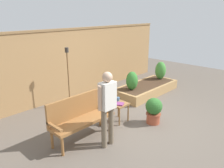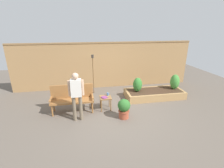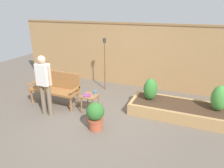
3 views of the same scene
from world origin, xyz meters
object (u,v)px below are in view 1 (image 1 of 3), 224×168
object	(u,v)px
potted_boxwood	(154,110)
shrub_near_bench	(132,81)
garden_bench	(80,114)
person_by_bench	(107,103)
book_on_table	(120,104)
tiki_torch	(68,67)
side_table	(119,106)
shrub_far_corner	(161,70)
cup_on_table	(118,99)

from	to	relation	value
potted_boxwood	shrub_near_bench	world-z (taller)	shrub_near_bench
garden_bench	person_by_bench	distance (m)	0.78
book_on_table	person_by_bench	xyz separation A→B (m)	(-0.91, -0.49, 0.44)
tiki_torch	garden_bench	bearing A→B (deg)	-118.69
shrub_near_bench	person_by_bench	size ratio (longest dim) A/B	0.37
side_table	potted_boxwood	world-z (taller)	potted_boxwood
potted_boxwood	person_by_bench	world-z (taller)	person_by_bench
side_table	shrub_far_corner	distance (m)	3.15
shrub_near_bench	tiki_torch	size ratio (longest dim) A/B	0.34
side_table	shrub_near_bench	xyz separation A→B (m)	(1.42, 0.73, 0.19)
potted_boxwood	side_table	bearing A→B (deg)	126.26
side_table	book_on_table	xyz separation A→B (m)	(-0.05, -0.06, 0.10)
shrub_far_corner	person_by_bench	distance (m)	4.23
person_by_bench	side_table	bearing A→B (deg)	29.97
shrub_far_corner	tiki_torch	size ratio (longest dim) A/B	0.37
book_on_table	shrub_far_corner	bearing A→B (deg)	-11.58
garden_bench	shrub_far_corner	xyz separation A→B (m)	(4.20, 0.64, 0.07)
shrub_near_bench	tiki_torch	distance (m)	2.03
cup_on_table	shrub_far_corner	size ratio (longest dim) A/B	0.18
garden_bench	shrub_near_bench	size ratio (longest dim) A/B	2.48
side_table	cup_on_table	xyz separation A→B (m)	(0.10, 0.12, 0.13)
cup_on_table	person_by_bench	size ratio (longest dim) A/B	0.07
cup_on_table	potted_boxwood	distance (m)	0.92
shrub_near_bench	person_by_bench	distance (m)	2.73
side_table	shrub_near_bench	distance (m)	1.61
tiki_torch	person_by_bench	xyz separation A→B (m)	(-0.66, -2.18, -0.24)
tiki_torch	person_by_bench	size ratio (longest dim) A/B	1.10
book_on_table	cup_on_table	bearing A→B (deg)	25.88
book_on_table	tiki_torch	xyz separation A→B (m)	(-0.25, 1.69, 0.68)
shrub_near_bench	person_by_bench	world-z (taller)	person_by_bench
side_table	shrub_near_bench	size ratio (longest dim) A/B	0.83
shrub_far_corner	tiki_torch	world-z (taller)	tiki_torch
cup_on_table	book_on_table	distance (m)	0.24
side_table	book_on_table	bearing A→B (deg)	-126.21
potted_boxwood	tiki_torch	xyz separation A→B (m)	(-0.80, 2.31, 0.81)
cup_on_table	potted_boxwood	xyz separation A→B (m)	(0.40, -0.81, -0.17)
shrub_near_bench	shrub_far_corner	bearing A→B (deg)	0.00
book_on_table	shrub_near_bench	distance (m)	1.67
cup_on_table	person_by_bench	bearing A→B (deg)	-147.41
book_on_table	garden_bench	bearing A→B (deg)	145.92
tiki_torch	cup_on_table	bearing A→B (deg)	-75.06
side_table	shrub_far_corner	bearing A→B (deg)	13.49
book_on_table	tiki_torch	distance (m)	1.84
shrub_near_bench	tiki_torch	bearing A→B (deg)	152.52
tiki_torch	side_table	bearing A→B (deg)	-79.56
potted_boxwood	shrub_near_bench	bearing A→B (deg)	57.07
cup_on_table	shrub_near_bench	distance (m)	1.45
cup_on_table	book_on_table	bearing A→B (deg)	-128.15
potted_boxwood	shrub_far_corner	bearing A→B (deg)	29.01
potted_boxwood	tiki_torch	distance (m)	2.58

